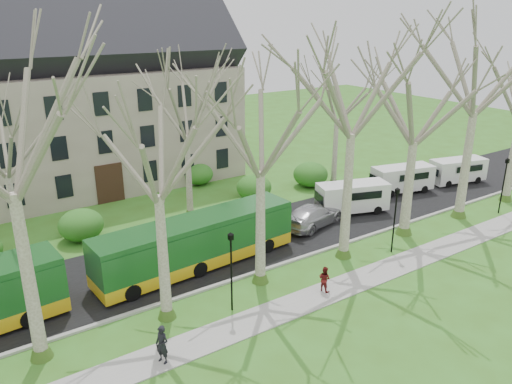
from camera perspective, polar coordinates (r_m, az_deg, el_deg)
ground at (r=30.32m, az=6.11°, el=-8.94°), size 120.00×120.00×0.00m
sidewalk at (r=28.70m, az=9.35°, el=-10.82°), size 70.00×2.00×0.06m
road at (r=34.22m, az=0.22°, el=-5.27°), size 80.00×8.00×0.06m
curb at (r=31.30m, az=4.35°, el=-7.76°), size 80.00×0.25×0.14m
building at (r=46.08m, az=-19.54°, el=10.61°), size 26.50×12.20×16.00m
tree_row_verge at (r=27.89m, az=6.24°, el=4.03°), size 49.00×7.00×14.00m
tree_row_far at (r=36.09m, az=-6.46°, el=5.99°), size 33.00×7.00×12.00m
lamp_row at (r=28.49m, az=7.58°, el=-5.18°), size 36.22×0.22×4.30m
hedges at (r=38.89m, az=-12.59°, el=-1.07°), size 30.60×8.60×2.00m
bus_follow at (r=30.11m, az=-6.73°, el=-5.68°), size 12.79×3.50×3.16m
sedan at (r=36.03m, az=6.55°, el=-2.67°), size 5.77×3.49×1.56m
van_a at (r=38.70m, az=10.94°, el=-0.68°), size 5.72×3.56×2.35m
van_b at (r=44.20m, az=16.38°, el=1.40°), size 5.53×3.10×2.28m
van_c at (r=48.36m, az=22.05°, el=2.25°), size 5.33×3.01×2.20m
pedestrian_a at (r=22.96m, az=-10.69°, el=-16.76°), size 0.66×0.77×1.80m
pedestrian_b at (r=27.97m, az=7.83°, el=-9.80°), size 0.70×0.82×1.46m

